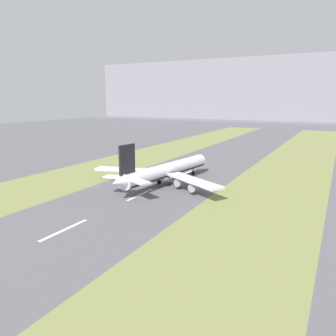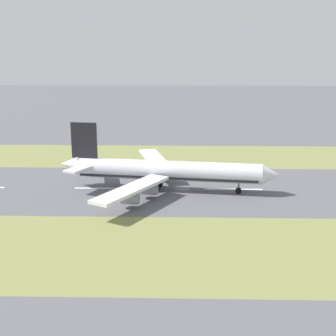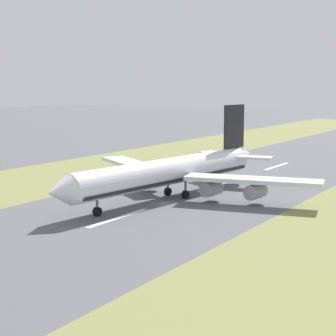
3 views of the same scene
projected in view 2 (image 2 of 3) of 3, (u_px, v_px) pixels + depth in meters
The scene contains 6 objects.
ground_plane at pixel (183, 189), 144.05m from camera, with size 800.00×800.00×0.00m, color #56565B.
grass_median_west at pixel (182, 156), 187.60m from camera, with size 40.00×600.00×0.01m, color olive.
grass_median_east at pixel (184, 250), 100.50m from camera, with size 40.00×600.00×0.01m, color olive.
centreline_dash_mid at pixel (104, 188), 144.65m from camera, with size 1.20×18.00×0.01m, color silver.
centreline_dash_far at pixel (233, 189), 143.67m from camera, with size 1.20×18.00×0.01m, color silver.
airplane_main_jet at pixel (162, 171), 141.47m from camera, with size 63.59×67.14×20.20m.
Camera 2 is at (137.91, -1.09, 42.34)m, focal length 50.00 mm.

